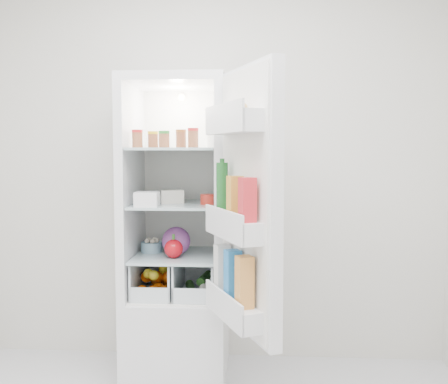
# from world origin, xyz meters

# --- Properties ---
(room_walls) EXTENTS (3.02, 3.02, 2.61)m
(room_walls) POSITION_xyz_m (0.00, 0.00, 1.59)
(room_walls) COLOR beige
(room_walls) RESTS_ON ground
(refrigerator) EXTENTS (0.60, 0.60, 1.80)m
(refrigerator) POSITION_xyz_m (-0.20, 1.25, 0.67)
(refrigerator) COLOR white
(refrigerator) RESTS_ON ground
(shelf_low) EXTENTS (0.49, 0.53, 0.01)m
(shelf_low) POSITION_xyz_m (-0.20, 1.19, 0.74)
(shelf_low) COLOR #A2B9BE
(shelf_low) RESTS_ON refrigerator
(shelf_mid) EXTENTS (0.49, 0.53, 0.02)m
(shelf_mid) POSITION_xyz_m (-0.20, 1.19, 1.05)
(shelf_mid) COLOR #A2B9BE
(shelf_mid) RESTS_ON refrigerator
(shelf_top) EXTENTS (0.49, 0.53, 0.02)m
(shelf_top) POSITION_xyz_m (-0.20, 1.19, 1.38)
(shelf_top) COLOR #A2B9BE
(shelf_top) RESTS_ON refrigerator
(crisper_left) EXTENTS (0.23, 0.46, 0.22)m
(crisper_left) POSITION_xyz_m (-0.32, 1.19, 0.61)
(crisper_left) COLOR silver
(crisper_left) RESTS_ON refrigerator
(crisper_right) EXTENTS (0.23, 0.46, 0.22)m
(crisper_right) POSITION_xyz_m (-0.08, 1.19, 0.61)
(crisper_right) COLOR silver
(crisper_right) RESTS_ON refrigerator
(condiment_jars) EXTENTS (0.38, 0.16, 0.08)m
(condiment_jars) POSITION_xyz_m (-0.24, 1.07, 1.43)
(condiment_jars) COLOR #B21919
(condiment_jars) RESTS_ON shelf_top
(squeeze_bottle) EXTENTS (0.06, 0.06, 0.19)m
(squeeze_bottle) POSITION_xyz_m (0.00, 1.23, 1.48)
(squeeze_bottle) COLOR white
(squeeze_bottle) RESTS_ON shelf_top
(tub_white) EXTENTS (0.13, 0.13, 0.08)m
(tub_white) POSITION_xyz_m (-0.34, 0.99, 1.10)
(tub_white) COLOR silver
(tub_white) RESTS_ON shelf_mid
(tub_cream) EXTENTS (0.17, 0.17, 0.08)m
(tub_cream) POSITION_xyz_m (-0.23, 1.21, 1.10)
(tub_cream) COLOR silver
(tub_cream) RESTS_ON shelf_mid
(tin_red) EXTENTS (0.10, 0.10, 0.06)m
(tin_red) POSITION_xyz_m (-0.01, 1.13, 1.09)
(tin_red) COLOR red
(tin_red) RESTS_ON shelf_mid
(foil_tray) EXTENTS (0.18, 0.15, 0.04)m
(foil_tray) POSITION_xyz_m (-0.36, 1.30, 1.08)
(foil_tray) COLOR silver
(foil_tray) RESTS_ON shelf_mid
(red_cabbage) EXTENTS (0.17, 0.17, 0.17)m
(red_cabbage) POSITION_xyz_m (-0.20, 1.16, 0.83)
(red_cabbage) COLOR #56205F
(red_cabbage) RESTS_ON shelf_low
(bell_pepper) EXTENTS (0.11, 0.11, 0.11)m
(bell_pepper) POSITION_xyz_m (-0.20, 1.08, 0.80)
(bell_pepper) COLOR #B80B15
(bell_pepper) RESTS_ON shelf_low
(mushroom_bowl) EXTENTS (0.14, 0.14, 0.06)m
(mushroom_bowl) POSITION_xyz_m (-0.36, 1.24, 0.78)
(mushroom_bowl) COLOR #83AEC3
(mushroom_bowl) RESTS_ON shelf_low
(citrus_pile) EXTENTS (0.20, 0.31, 0.16)m
(citrus_pile) POSITION_xyz_m (-0.32, 1.16, 0.58)
(citrus_pile) COLOR #E7560C
(citrus_pile) RESTS_ON refrigerator
(veg_pile) EXTENTS (0.16, 0.30, 0.10)m
(veg_pile) POSITION_xyz_m (-0.07, 1.18, 0.56)
(veg_pile) COLOR #1F4F1A
(veg_pile) RESTS_ON refrigerator
(fridge_door) EXTENTS (0.38, 0.57, 1.30)m
(fridge_door) POSITION_xyz_m (0.22, 0.64, 1.09)
(fridge_door) COLOR white
(fridge_door) RESTS_ON refrigerator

